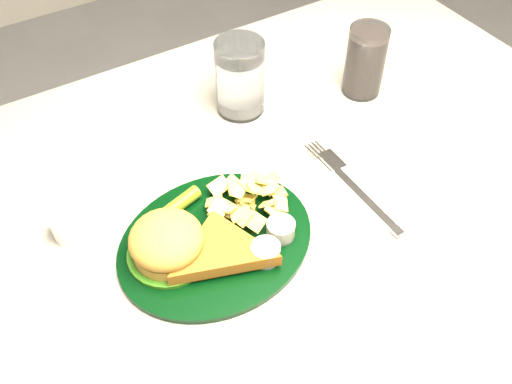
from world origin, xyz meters
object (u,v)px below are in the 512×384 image
fork_napkin (363,197)px  table (259,327)px  water_glass (240,78)px  dinner_plate (215,229)px  cola_glass (365,61)px

fork_napkin → table: bearing=146.6°
water_glass → table: bearing=-112.6°
dinner_plate → fork_napkin: dinner_plate is taller
water_glass → fork_napkin: 0.27m
table → dinner_plate: bearing=-156.9°
water_glass → cola_glass: 0.21m
cola_glass → table: bearing=-156.6°
fork_napkin → cola_glass: bearing=51.9°
table → water_glass: bearing=67.4°
dinner_plate → cola_glass: (0.37, 0.16, 0.03)m
water_glass → fork_napkin: water_glass is taller
table → cola_glass: 0.53m
dinner_plate → water_glass: bearing=46.7°
table → dinner_plate: size_ratio=4.44×
dinner_plate → water_glass: size_ratio=2.16×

